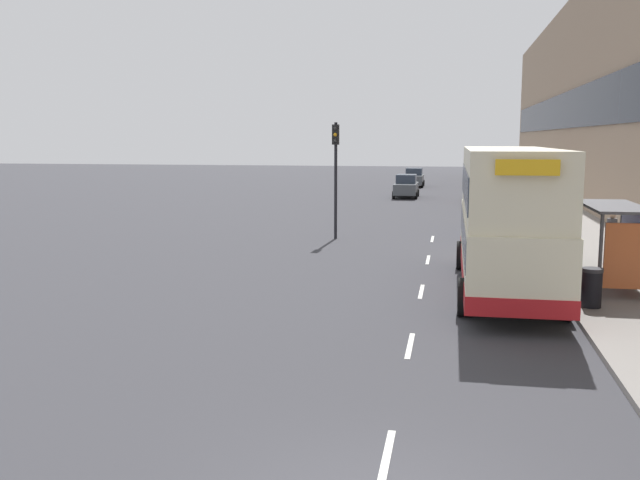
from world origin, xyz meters
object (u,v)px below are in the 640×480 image
at_px(double_decker_bus_near, 507,216).
at_px(car_0, 478,190).
at_px(bus_shelter, 621,231).
at_px(car_2, 500,216).
at_px(litter_bin, 592,287).
at_px(car_3, 414,178).
at_px(traffic_light_far_kerb, 336,161).
at_px(pedestrian_3, 560,245).
at_px(car_1, 406,186).
at_px(pedestrian_at_shelter, 611,236).

xyz_separation_m(double_decker_bus_near, car_0, (0.17, 30.96, -1.41)).
xyz_separation_m(bus_shelter, car_2, (-2.64, 12.87, -0.99)).
bearing_deg(double_decker_bus_near, litter_bin, -46.96).
bearing_deg(car_2, litter_bin, -84.73).
height_order(double_decker_bus_near, car_3, double_decker_bus_near).
relative_size(car_3, traffic_light_far_kerb, 0.81).
relative_size(pedestrian_3, traffic_light_far_kerb, 0.34).
xyz_separation_m(car_1, car_3, (-0.07, 12.77, -0.01)).
bearing_deg(pedestrian_at_shelter, traffic_light_far_kerb, 156.12).
relative_size(double_decker_bus_near, pedestrian_at_shelter, 5.86).
bearing_deg(car_2, pedestrian_at_shelter, -66.00).
bearing_deg(traffic_light_far_kerb, pedestrian_3, -40.34).
distance_m(double_decker_bus_near, traffic_light_far_kerb, 12.45).
distance_m(double_decker_bus_near, pedestrian_at_shelter, 6.93).
relative_size(car_3, pedestrian_3, 2.40).
bearing_deg(car_3, car_2, 99.95).
distance_m(car_2, car_3, 34.18).
bearing_deg(car_0, pedestrian_3, -86.40).
distance_m(car_0, traffic_light_far_kerb, 21.99).
bearing_deg(pedestrian_3, car_3, 99.28).
xyz_separation_m(double_decker_bus_near, litter_bin, (2.08, -2.22, -1.61)).
bearing_deg(car_0, car_2, -88.43).
distance_m(pedestrian_3, litter_bin, 5.05).
relative_size(car_2, litter_bin, 4.08).
xyz_separation_m(double_decker_bus_near, traffic_light_far_kerb, (-6.88, 10.30, 1.26)).
bearing_deg(pedestrian_3, car_2, 97.07).
bearing_deg(pedestrian_at_shelter, pedestrian_3, -129.61).
height_order(double_decker_bus_near, car_0, double_decker_bus_near).
bearing_deg(traffic_light_far_kerb, pedestrian_at_shelter, -23.88).
relative_size(double_decker_bus_near, litter_bin, 10.04).
distance_m(pedestrian_at_shelter, pedestrian_3, 3.40).
bearing_deg(pedestrian_3, litter_bin, -88.46).
height_order(bus_shelter, litter_bin, bus_shelter).
height_order(bus_shelter, double_decker_bus_near, double_decker_bus_near).
xyz_separation_m(car_3, traffic_light_far_kerb, (-1.62, -36.56, 2.68)).
bearing_deg(litter_bin, car_2, 95.27).
xyz_separation_m(car_1, traffic_light_far_kerb, (-1.69, -23.80, 2.67)).
distance_m(bus_shelter, traffic_light_far_kerb, 14.34).
bearing_deg(double_decker_bus_near, pedestrian_3, 55.45).
height_order(double_decker_bus_near, car_2, double_decker_bus_near).
relative_size(car_1, traffic_light_far_kerb, 0.81).
bearing_deg(double_decker_bus_near, traffic_light_far_kerb, 123.72).
bearing_deg(bus_shelter, car_1, 104.10).
bearing_deg(pedestrian_at_shelter, double_decker_bus_near, -127.07).
bearing_deg(pedestrian_at_shelter, car_1, 107.96).
xyz_separation_m(car_2, pedestrian_at_shelter, (3.46, -7.76, 0.17)).
bearing_deg(car_2, pedestrian_3, -82.93).
bearing_deg(pedestrian_3, car_1, 102.83).
bearing_deg(double_decker_bus_near, bus_shelter, 5.72).
bearing_deg(car_3, pedestrian_at_shelter, 102.74).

